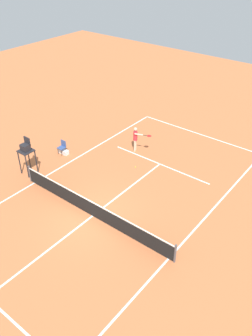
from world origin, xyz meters
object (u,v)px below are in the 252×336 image
(equipment_bag, at_px, (63,151))
(umpire_chair, at_px, (26,150))
(player_serving, at_px, (136,137))
(tennis_ball, at_px, (135,167))
(courtside_chair_mid, at_px, (62,147))

(equipment_bag, bearing_deg, umpire_chair, 90.83)
(player_serving, bearing_deg, tennis_ball, 15.28)
(tennis_ball, bearing_deg, umpire_chair, 43.33)
(tennis_ball, relative_size, umpire_chair, 0.03)
(courtside_chair_mid, bearing_deg, player_serving, -137.00)
(player_serving, distance_m, umpire_chair, 7.15)
(player_serving, relative_size, courtside_chair_mid, 1.83)
(player_serving, distance_m, courtside_chair_mid, 4.96)
(tennis_ball, distance_m, equipment_bag, 5.09)
(tennis_ball, height_order, courtside_chair_mid, courtside_chair_mid)
(tennis_ball, bearing_deg, courtside_chair_mid, 19.20)
(umpire_chair, xyz_separation_m, equipment_bag, (0.04, -2.86, -1.46))
(equipment_bag, bearing_deg, courtside_chair_mid, 61.44)
(player_serving, bearing_deg, equipment_bag, -68.24)
(umpire_chair, height_order, equipment_bag, umpire_chair)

